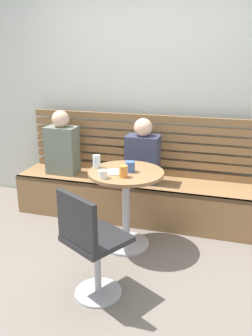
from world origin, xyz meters
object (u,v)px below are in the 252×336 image
booth_bench (138,199)px  person_adult (62,146)px  cup_mug_blue (130,167)px  cup_glass_tall (97,162)px  cup_ceramic_white (103,174)px  cup_tumbler_orange (123,171)px  plate_small (114,172)px  white_chair (90,242)px  person_child_left (143,154)px  cafe_table (126,194)px

booth_bench → person_adult: 1.03m
cup_mug_blue → cup_glass_tall: bearing=176.8°
cup_ceramic_white → cup_glass_tall: bearing=121.8°
cup_tumbler_orange → plate_small: size_ratio=0.59×
cup_glass_tall → cup_mug_blue: size_ratio=1.26×
white_chair → cup_ceramic_white: 0.67m
white_chair → person_adult: 1.69m
cup_mug_blue → cup_tumbler_orange: bearing=-96.3°
person_adult → person_child_left: person_adult is taller
booth_bench → white_chair: size_ratio=3.18×
cup_mug_blue → plate_small: (-0.13, -0.07, -0.04)m
white_chair → cup_tumbler_orange: 0.73m
cup_tumbler_orange → plate_small: bearing=142.5°
person_adult → cup_mug_blue: 1.13m
person_adult → cup_mug_blue: size_ratio=7.49×
booth_bench → cafe_table: size_ratio=3.65×
cafe_table → cup_glass_tall: size_ratio=6.17×
cup_ceramic_white → white_chair: bearing=-79.5°
person_adult → cup_tumbler_orange: bearing=-38.3°
plate_small → cup_glass_tall: bearing=156.7°
white_chair → cup_mug_blue: size_ratio=8.95×
person_child_left → booth_bench: bearing=155.4°
person_adult → cup_glass_tall: person_adult is taller
cup_tumbler_orange → cup_ceramic_white: bearing=-154.0°
cup_glass_tall → cup_ceramic_white: (0.15, -0.25, -0.03)m
cafe_table → person_child_left: person_child_left is taller
cafe_table → cup_tumbler_orange: 0.31m
cup_glass_tall → cup_mug_blue: cup_glass_tall is taller
cup_mug_blue → cup_ceramic_white: size_ratio=1.19×
cup_tumbler_orange → booth_bench: bearing=94.5°
booth_bench → cup_mug_blue: 0.83m
white_chair → cup_tumbler_orange: (0.05, 0.66, 0.33)m
cup_ceramic_white → cafe_table: bearing=59.1°
white_chair → cup_mug_blue: bearing=85.4°
white_chair → plate_small: (-0.06, 0.74, 0.28)m
person_child_left → plate_small: 0.65m
cafe_table → cup_glass_tall: (-0.29, 0.02, 0.28)m
cup_glass_tall → cafe_table: bearing=-4.0°
cup_tumbler_orange → plate_small: (-0.11, 0.08, -0.04)m
cafe_table → white_chair: size_ratio=0.87×
white_chair → cup_ceramic_white: white_chair is taller
booth_bench → plate_small: 0.85m
booth_bench → cup_mug_blue: cup_mug_blue is taller
cup_mug_blue → plate_small: cup_mug_blue is taller
plate_small → person_adult: bearing=141.6°
cup_glass_tall → plate_small: size_ratio=0.71×
cup_glass_tall → cup_ceramic_white: size_ratio=1.50×
white_chair → cup_glass_tall: bearing=107.5°
booth_bench → person_child_left: 0.52m
cafe_table → person_child_left: (0.01, 0.58, 0.22)m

